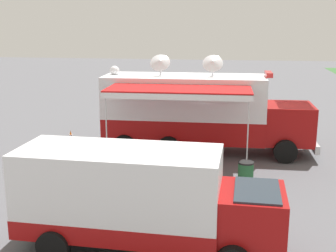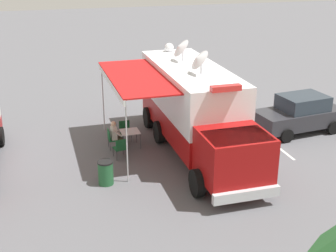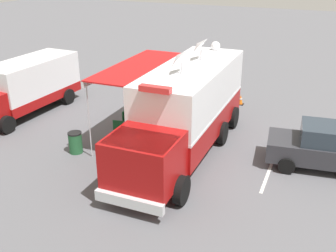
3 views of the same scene
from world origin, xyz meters
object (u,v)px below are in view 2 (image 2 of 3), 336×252
(folding_chair_beside_table, at_px, (125,129))
(traffic_cone, at_px, (171,98))
(command_truck, at_px, (195,108))
(trash_bin, at_px, (106,173))
(folding_chair_spare_by_truck, at_px, (121,147))
(folding_chair_at_table, at_px, (112,138))
(car_behind_truck, at_px, (300,114))
(folding_table, at_px, (130,132))
(water_bottle, at_px, (126,129))
(seated_responder, at_px, (116,134))

(folding_chair_beside_table, height_order, traffic_cone, folding_chair_beside_table)
(command_truck, xyz_separation_m, trash_bin, (4.09, 2.00, -1.49))
(command_truck, distance_m, folding_chair_spare_by_truck, 3.49)
(folding_chair_at_table, bearing_deg, folding_chair_spare_by_truck, 100.05)
(folding_chair_at_table, height_order, car_behind_truck, car_behind_truck)
(folding_table, bearing_deg, folding_chair_beside_table, -85.38)
(folding_table, height_order, car_behind_truck, car_behind_truck)
(command_truck, distance_m, traffic_cone, 6.78)
(water_bottle, xyz_separation_m, folding_chair_at_table, (0.65, -0.03, -0.32))
(traffic_cone, height_order, car_behind_truck, car_behind_truck)
(water_bottle, height_order, car_behind_truck, car_behind_truck)
(folding_chair_spare_by_truck, distance_m, seated_responder, 1.11)
(folding_chair_beside_table, distance_m, seated_responder, 1.01)
(seated_responder, distance_m, trash_bin, 3.28)
(folding_table, xyz_separation_m, traffic_cone, (-3.34, -5.39, -0.39))
(folding_chair_beside_table, bearing_deg, water_bottle, 84.64)
(command_truck, xyz_separation_m, folding_table, (2.58, -1.13, -1.27))
(folding_chair_at_table, distance_m, trash_bin, 3.22)
(water_bottle, relative_size, folding_chair_beside_table, 0.26)
(water_bottle, xyz_separation_m, trash_bin, (1.37, 3.10, -0.38))
(folding_table, xyz_separation_m, folding_chair_spare_by_truck, (0.61, 1.08, -0.16))
(folding_chair_at_table, bearing_deg, command_truck, 161.34)
(command_truck, xyz_separation_m, traffic_cone, (-0.76, -6.52, -1.67))
(seated_responder, height_order, trash_bin, seated_responder)
(water_bottle, bearing_deg, car_behind_truck, 178.06)
(folding_table, bearing_deg, water_bottle, 8.71)
(seated_responder, relative_size, car_behind_truck, 0.28)
(folding_chair_spare_by_truck, height_order, seated_responder, seated_responder)
(folding_chair_at_table, xyz_separation_m, car_behind_truck, (-8.84, 0.31, 0.37))
(folding_table, relative_size, folding_chair_spare_by_truck, 0.94)
(folding_table, relative_size, water_bottle, 3.64)
(folding_chair_spare_by_truck, xyz_separation_m, trash_bin, (0.91, 2.04, -0.06))
(folding_table, xyz_separation_m, folding_chair_beside_table, (0.07, -0.85, -0.16))
(water_bottle, xyz_separation_m, car_behind_truck, (-8.19, 0.28, 0.05))
(folding_chair_beside_table, distance_m, trash_bin, 4.23)
(folding_chair_beside_table, relative_size, car_behind_truck, 0.20)
(command_truck, distance_m, folding_chair_beside_table, 3.60)
(traffic_cone, xyz_separation_m, car_behind_truck, (-4.70, 5.69, 0.60))
(command_truck, distance_m, seated_responder, 3.63)
(folding_chair_at_table, bearing_deg, traffic_cone, -127.55)
(folding_chair_beside_table, bearing_deg, folding_table, 94.62)
(folding_table, height_order, seated_responder, seated_responder)
(folding_chair_at_table, xyz_separation_m, traffic_cone, (-4.14, -5.38, -0.23))
(trash_bin, height_order, car_behind_truck, car_behind_truck)
(water_bottle, distance_m, folding_chair_at_table, 0.73)
(folding_chair_at_table, bearing_deg, seated_responder, -178.94)
(folding_table, relative_size, folding_chair_at_table, 0.94)
(folding_table, xyz_separation_m, folding_chair_at_table, (0.80, -0.01, -0.16))
(seated_responder, xyz_separation_m, traffic_cone, (-3.95, -5.38, -0.37))
(command_truck, relative_size, traffic_cone, 16.44)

